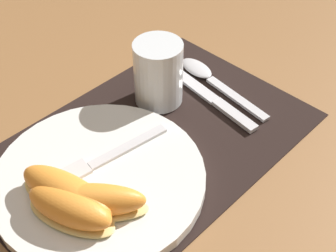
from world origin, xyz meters
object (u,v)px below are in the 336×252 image
(juice_glass, at_px, (158,76))
(fork, at_px, (93,162))
(spoon, at_px, (207,76))
(citrus_wedge_1, at_px, (70,208))
(citrus_wedge_2, at_px, (91,202))
(plate, at_px, (100,178))
(citrus_wedge_0, at_px, (67,194))
(knife, at_px, (209,96))

(juice_glass, bearing_deg, fork, -164.83)
(spoon, relative_size, citrus_wedge_1, 1.56)
(juice_glass, bearing_deg, citrus_wedge_1, -158.55)
(spoon, distance_m, citrus_wedge_2, 0.32)
(plate, distance_m, citrus_wedge_1, 0.07)
(fork, distance_m, citrus_wedge_0, 0.07)
(citrus_wedge_2, bearing_deg, knife, 10.05)
(citrus_wedge_1, relative_size, citrus_wedge_2, 0.97)
(spoon, bearing_deg, citrus_wedge_1, -167.39)
(knife, relative_size, spoon, 1.08)
(citrus_wedge_1, height_order, citrus_wedge_2, same)
(juice_glass, relative_size, citrus_wedge_0, 0.70)
(citrus_wedge_0, height_order, citrus_wedge_1, citrus_wedge_0)
(juice_glass, height_order, citrus_wedge_0, juice_glass)
(knife, bearing_deg, citrus_wedge_0, -176.23)
(knife, height_order, citrus_wedge_0, citrus_wedge_0)
(citrus_wedge_0, distance_m, citrus_wedge_2, 0.03)
(plate, bearing_deg, citrus_wedge_2, -137.35)
(juice_glass, relative_size, citrus_wedge_1, 0.81)
(juice_glass, height_order, citrus_wedge_1, juice_glass)
(plate, distance_m, fork, 0.02)
(spoon, bearing_deg, citrus_wedge_2, -164.76)
(juice_glass, relative_size, knife, 0.48)
(juice_glass, bearing_deg, plate, -159.46)
(citrus_wedge_0, bearing_deg, juice_glass, 17.96)
(citrus_wedge_0, xyz_separation_m, citrus_wedge_2, (0.01, -0.03, -0.00))
(juice_glass, distance_m, citrus_wedge_2, 0.24)
(plate, relative_size, citrus_wedge_1, 2.23)
(spoon, relative_size, fork, 0.99)
(knife, xyz_separation_m, spoon, (0.04, 0.04, 0.00))
(spoon, distance_m, fork, 0.26)
(citrus_wedge_1, bearing_deg, knife, 7.41)
(knife, height_order, citrus_wedge_1, citrus_wedge_1)
(spoon, relative_size, citrus_wedge_2, 1.52)
(juice_glass, xyz_separation_m, knife, (0.06, -0.05, -0.04))
(citrus_wedge_0, xyz_separation_m, citrus_wedge_1, (-0.01, -0.02, -0.00))
(plate, relative_size, juice_glass, 2.74)
(fork, height_order, citrus_wedge_0, citrus_wedge_0)
(plate, bearing_deg, knife, 2.44)
(plate, height_order, citrus_wedge_1, citrus_wedge_1)
(knife, bearing_deg, juice_glass, 135.77)
(fork, bearing_deg, citrus_wedge_2, -129.66)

